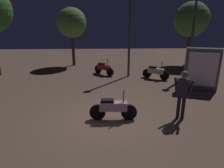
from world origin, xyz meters
TOP-DOWN VIEW (x-y plane):
  - ground_plane at (0.00, 0.00)m, footprint 40.00×40.00m
  - motorcycle_pink_foreground at (0.26, -0.13)m, footprint 1.66×0.34m
  - motorcycle_red_parked_left at (-0.05, 6.16)m, footprint 1.25×1.24m
  - motorcycle_white_parked_right at (3.10, 5.00)m, footprint 1.44×1.00m
  - person_rider_beside at (2.63, -0.19)m, footprint 0.58×0.48m
  - streetlamp_near at (1.53, 5.70)m, footprint 0.36×0.36m
  - streetlamp_far at (5.38, 5.59)m, footprint 0.36×0.36m
  - tree_left_bg at (6.81, 9.22)m, footprint 2.66×2.66m
  - tree_right_bg at (-2.46, 9.32)m, footprint 2.25×2.25m
  - kiosk_billboard at (4.88, 3.02)m, footprint 1.67×1.01m

SIDE VIEW (x-z plane):
  - ground_plane at x=0.00m, z-range 0.00..0.00m
  - motorcycle_pink_foreground at x=0.26m, z-range -0.12..0.99m
  - motorcycle_red_parked_left at x=-0.05m, z-range -0.12..0.99m
  - motorcycle_white_parked_right at x=3.10m, z-range -0.12..0.99m
  - kiosk_billboard at x=4.88m, z-range 0.00..2.10m
  - person_rider_beside at x=2.63m, z-range 0.18..1.93m
  - streetlamp_far at x=5.38m, z-range 0.68..5.83m
  - tree_right_bg at x=-2.46m, z-range 1.07..5.51m
  - streetlamp_near at x=1.53m, z-range 0.70..6.13m
  - tree_left_bg at x=6.81m, z-range 1.10..5.99m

